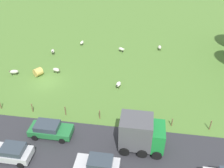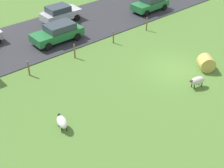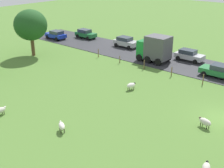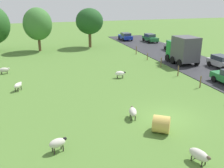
% 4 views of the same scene
% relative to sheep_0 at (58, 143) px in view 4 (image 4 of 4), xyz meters
% --- Properties ---
extents(ground_plane, '(160.00, 160.00, 0.00)m').
position_rel_sheep_0_xyz_m(ground_plane, '(8.23, 1.92, -0.56)').
color(ground_plane, '#517A33').
extents(sheep_0, '(1.14, 0.79, 0.83)m').
position_rel_sheep_0_xyz_m(sheep_0, '(0.00, 0.00, 0.00)').
color(sheep_0, beige).
rests_on(sheep_0, ground_plane).
extents(sheep_1, '(0.93, 1.15, 0.78)m').
position_rel_sheep_0_xyz_m(sheep_1, '(-2.53, 11.27, -0.02)').
color(sheep_1, silver).
rests_on(sheep_1, ground_plane).
extents(sheep_3, '(0.89, 1.35, 0.79)m').
position_rel_sheep_0_xyz_m(sheep_3, '(7.08, -3.35, -0.06)').
color(sheep_3, beige).
rests_on(sheep_3, ground_plane).
extents(sheep_4, '(1.22, 0.79, 0.79)m').
position_rel_sheep_0_xyz_m(sheep_4, '(8.06, 12.09, -0.05)').
color(sheep_4, white).
rests_on(sheep_4, ground_plane).
extents(sheep_5, '(1.25, 0.57, 0.75)m').
position_rel_sheep_0_xyz_m(sheep_5, '(-4.29, 17.72, -0.08)').
color(sheep_5, beige).
rests_on(sheep_5, ground_plane).
extents(sheep_6, '(0.83, 1.30, 0.81)m').
position_rel_sheep_0_xyz_m(sheep_6, '(5.69, 2.59, -0.03)').
color(sheep_6, beige).
rests_on(sheep_6, ground_plane).
extents(hay_bale_0, '(1.55, 1.57, 1.15)m').
position_rel_sheep_0_xyz_m(hay_bale_0, '(6.73, 0.19, 0.01)').
color(hay_bale_0, tan).
rests_on(hay_bale_0, ground_plane).
extents(tree_0, '(4.58, 4.58, 6.99)m').
position_rel_sheep_0_xyz_m(tree_0, '(0.25, 30.14, 3.83)').
color(tree_0, brown).
rests_on(tree_0, ground_plane).
extents(tree_1, '(4.76, 4.76, 6.76)m').
position_rel_sheep_0_xyz_m(tree_1, '(8.99, 30.93, 3.96)').
color(tree_1, brown).
rests_on(tree_1, ground_plane).
extents(fence_post_2, '(0.12, 0.12, 1.21)m').
position_rel_sheep_0_xyz_m(fence_post_2, '(14.54, 6.74, 0.05)').
color(fence_post_2, brown).
rests_on(fence_post_2, ground_plane).
extents(fence_post_3, '(0.12, 0.12, 1.19)m').
position_rel_sheep_0_xyz_m(fence_post_3, '(14.54, 10.78, 0.04)').
color(fence_post_3, brown).
rests_on(fence_post_3, ground_plane).
extents(fence_post_4, '(0.12, 0.12, 1.27)m').
position_rel_sheep_0_xyz_m(fence_post_4, '(14.54, 14.82, 0.07)').
color(fence_post_4, brown).
rests_on(fence_post_4, ground_plane).
extents(fence_post_5, '(0.12, 0.12, 1.02)m').
position_rel_sheep_0_xyz_m(fence_post_5, '(14.54, 18.85, -0.05)').
color(fence_post_5, brown).
rests_on(fence_post_5, ground_plane).
extents(fence_post_6, '(0.12, 0.12, 1.27)m').
position_rel_sheep_0_xyz_m(fence_post_6, '(14.54, 22.89, 0.07)').
color(fence_post_6, brown).
rests_on(fence_post_6, ground_plane).
extents(truck_0, '(2.87, 4.28, 3.62)m').
position_rel_sheep_0_xyz_m(truck_0, '(18.11, 15.53, 1.38)').
color(truck_0, '#197F33').
rests_on(truck_0, road_strip).
extents(car_1, '(2.07, 3.93, 1.50)m').
position_rel_sheep_0_xyz_m(car_1, '(17.72, 36.18, 0.28)').
color(car_1, '#1933B2').
rests_on(car_1, road_strip).
extents(car_3, '(2.15, 4.05, 1.63)m').
position_rel_sheep_0_xyz_m(car_3, '(21.49, 23.20, 0.34)').
color(car_3, '#B7B7BC').
rests_on(car_3, road_strip).
extents(car_4, '(1.97, 3.99, 1.55)m').
position_rel_sheep_0_xyz_m(car_4, '(21.48, 11.97, 0.30)').
color(car_4, '#B7B7BC').
rests_on(car_4, road_strip).
extents(car_7, '(1.96, 4.04, 1.57)m').
position_rel_sheep_0_xyz_m(car_7, '(21.61, 32.56, 0.31)').
color(car_7, '#237238').
rests_on(car_7, road_strip).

